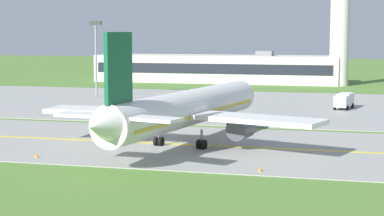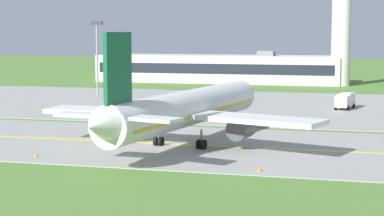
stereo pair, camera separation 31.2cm
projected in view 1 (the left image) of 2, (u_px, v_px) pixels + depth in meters
name	position (u px, v px, depth m)	size (l,w,h in m)	color
ground_plane	(161.00, 144.00, 76.53)	(500.00, 500.00, 0.00)	#517A33
taxiway_strip	(161.00, 144.00, 76.52)	(240.00, 28.00, 0.10)	gray
apron_pad	(292.00, 107.00, 114.30)	(140.00, 52.00, 0.10)	gray
taxiway_centreline	(161.00, 143.00, 76.52)	(220.00, 0.60, 0.01)	yellow
airplane_lead	(186.00, 109.00, 74.98)	(32.20, 39.56, 12.70)	white
service_truck_baggage	(344.00, 100.00, 110.48)	(3.18, 6.27, 2.60)	silver
terminal_building	(217.00, 69.00, 169.73)	(60.88, 13.43, 7.93)	beige
control_tower	(340.00, 13.00, 156.71)	(7.60, 7.60, 28.10)	silver
apron_light_mast	(96.00, 49.00, 130.01)	(2.40, 0.50, 14.70)	gray
traffic_cone_near_edge	(260.00, 169.00, 61.19)	(0.44, 0.44, 0.60)	orange
traffic_cone_mid_edge	(256.00, 129.00, 86.55)	(0.44, 0.44, 0.60)	orange
traffic_cone_far_edge	(37.00, 156.00, 67.97)	(0.44, 0.44, 0.60)	orange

